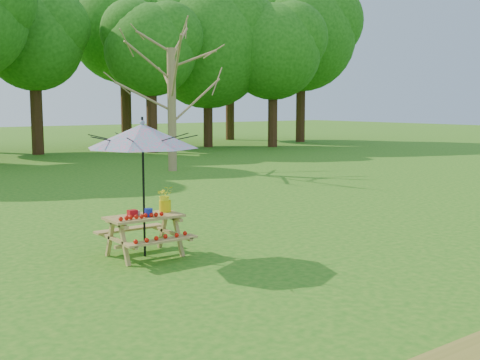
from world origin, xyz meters
TOP-DOWN VIEW (x-y plane):
  - ground at (0.00, 0.00)m, footprint 120.00×120.00m
  - picnic_table at (1.41, 2.87)m, footprint 1.20×1.32m
  - patio_umbrella at (1.41, 2.87)m, footprint 1.88×1.88m
  - produce_bins at (1.34, 2.88)m, footprint 0.33×0.40m
  - tomatoes_row at (1.26, 2.69)m, footprint 0.77×0.13m
  - flower_bucket at (1.85, 2.97)m, footprint 0.32×0.29m

SIDE VIEW (x-z plane):
  - ground at x=0.00m, z-range 0.00..0.00m
  - picnic_table at x=1.41m, z-range -0.01..0.66m
  - tomatoes_row at x=1.26m, z-range 0.67..0.74m
  - produce_bins at x=1.34m, z-range 0.66..0.79m
  - flower_bucket at x=1.85m, z-range 0.68..1.11m
  - patio_umbrella at x=1.41m, z-range 0.82..3.07m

